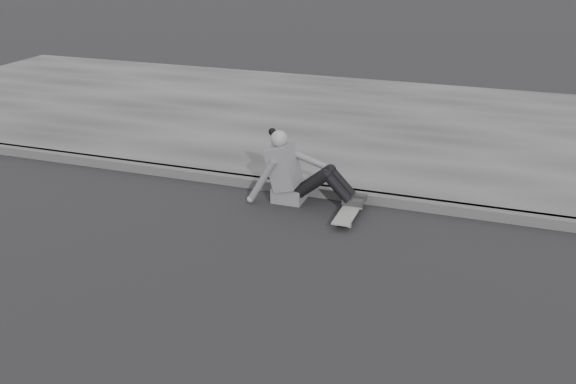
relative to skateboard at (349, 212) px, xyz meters
name	(u,v)px	position (x,y,z in m)	size (l,w,h in m)	color
sidewalk	(574,144)	(2.54, 3.53, -0.01)	(24.00, 6.00, 0.12)	#3E3E3E
skateboard	(349,212)	(0.00, 0.00, 0.00)	(0.20, 0.78, 0.09)	gray
seated_woman	(295,173)	(-0.73, 0.25, 0.29)	(1.38, 0.46, 0.88)	#59595B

